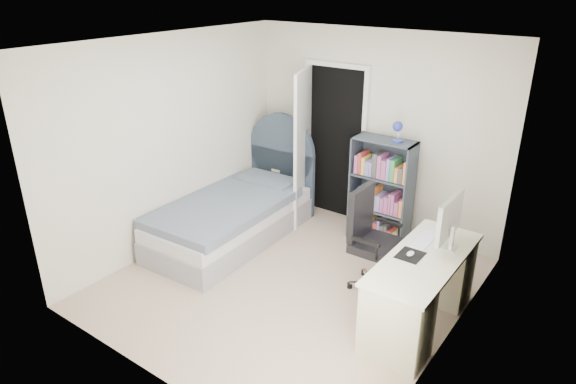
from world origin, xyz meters
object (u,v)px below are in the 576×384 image
Objects in this scene: floor_lamp at (296,183)px; office_chair at (371,235)px; bookcase at (381,195)px; bed at (236,214)px; desk at (422,287)px; nightstand at (282,181)px.

office_chair is at bearing -29.57° from floor_lamp.
bookcase is at bearing 110.84° from office_chair.
bed reaches higher than floor_lamp.
office_chair is at bearing 157.02° from desk.
nightstand is at bearing 152.39° from desk.
nightstand is at bearing 150.83° from office_chair.
office_chair reaches higher than nightstand.
office_chair is (-0.69, 0.29, 0.21)m from desk.
floor_lamp reaches higher than office_chair.
bookcase is at bearing 4.14° from floor_lamp.
floor_lamp is 1.12× the size of office_chair.
nightstand is 2.99m from desk.
bookcase is (1.58, -0.11, 0.23)m from nightstand.
nightstand is at bearing 176.03° from bookcase.
office_chair is (1.57, -0.89, 0.10)m from floor_lamp.
bed is 2.07× the size of office_chair.
bookcase is (1.20, 0.09, 0.10)m from floor_lamp.
floor_lamp is at bearing -27.47° from nightstand.
bed is 1.07m from nightstand.
bookcase reaches higher than nightstand.
nightstand is 0.52× the size of office_chair.
desk reaches higher than nightstand.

